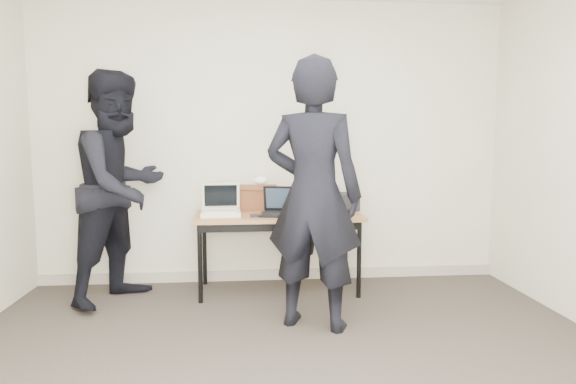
{
  "coord_description": "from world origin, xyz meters",
  "views": [
    {
      "loc": [
        -0.25,
        -2.43,
        1.41
      ],
      "look_at": [
        0.1,
        1.6,
        0.95
      ],
      "focal_mm": 30.0,
      "sensor_mm": 36.0,
      "label": 1
    }
  ],
  "objects": [
    {
      "name": "tissue",
      "position": [
        -0.11,
        2.11,
        1.0
      ],
      "size": [
        0.14,
        0.12,
        0.08
      ],
      "primitive_type": "ellipsoid",
      "rotation": [
        0.0,
        0.0,
        -0.13
      ],
      "color": "white",
      "rests_on": "leather_satchel"
    },
    {
      "name": "baseboard",
      "position": [
        0.0,
        2.23,
        0.05
      ],
      "size": [
        4.5,
        0.03,
        0.1
      ],
      "primitive_type": "cube",
      "color": "#A89C8B",
      "rests_on": "ground"
    },
    {
      "name": "leather_satchel",
      "position": [
        -0.14,
        2.1,
        0.85
      ],
      "size": [
        0.38,
        0.22,
        0.25
      ],
      "rotation": [
        0.0,
        0.0,
        -0.11
      ],
      "color": "#5B2F18",
      "rests_on": "desk"
    },
    {
      "name": "person_typist",
      "position": [
        0.24,
        1.03,
        0.99
      ],
      "size": [
        0.85,
        0.72,
        1.98
      ],
      "primitive_type": "imported",
      "rotation": [
        0.0,
        0.0,
        2.74
      ],
      "color": "black",
      "rests_on": "ground"
    },
    {
      "name": "laptop_center",
      "position": [
        0.05,
        1.82,
        0.78
      ],
      "size": [
        0.38,
        0.37,
        0.25
      ],
      "rotation": [
        0.0,
        0.0,
        -0.21
      ],
      "color": "black",
      "rests_on": "desk"
    },
    {
      "name": "equipment_box",
      "position": [
        0.67,
        2.07,
        0.8
      ],
      "size": [
        0.29,
        0.25,
        0.16
      ],
      "primitive_type": "cube",
      "rotation": [
        0.0,
        0.0,
        0.04
      ],
      "color": "black",
      "rests_on": "desk"
    },
    {
      "name": "desk",
      "position": [
        0.04,
        1.87,
        0.66
      ],
      "size": [
        1.51,
        0.67,
        0.72
      ],
      "rotation": [
        0.0,
        0.0,
        0.01
      ],
      "color": "#97653A",
      "rests_on": "ground"
    },
    {
      "name": "cables",
      "position": [
        0.29,
        1.93,
        0.72
      ],
      "size": [
        0.68,
        0.45,
        0.01
      ],
      "rotation": [
        0.0,
        0.0,
        0.13
      ],
      "color": "black",
      "rests_on": "desk"
    },
    {
      "name": "person_observer",
      "position": [
        -1.32,
        1.77,
        0.98
      ],
      "size": [
        1.13,
        1.2,
        1.97
      ],
      "primitive_type": "imported",
      "rotation": [
        0.0,
        0.0,
        1.03
      ],
      "color": "black",
      "rests_on": "ground"
    },
    {
      "name": "laptop_right",
      "position": [
        0.47,
        2.01,
        0.77
      ],
      "size": [
        0.43,
        0.42,
        0.23
      ],
      "rotation": [
        0.0,
        0.0,
        0.54
      ],
      "color": "black",
      "rests_on": "desk"
    },
    {
      "name": "power_brick",
      "position": [
        -0.18,
        1.71,
        0.73
      ],
      "size": [
        0.08,
        0.05,
        0.03
      ],
      "primitive_type": "cube",
      "rotation": [
        0.0,
        0.0,
        0.16
      ],
      "color": "black",
      "rests_on": "desk"
    },
    {
      "name": "laptop_beige",
      "position": [
        -0.48,
        1.87,
        0.78
      ],
      "size": [
        0.36,
        0.35,
        0.28
      ],
      "rotation": [
        0.0,
        0.0,
        0.05
      ],
      "color": "beige",
      "rests_on": "desk"
    },
    {
      "name": "room",
      "position": [
        0.0,
        0.0,
        1.35
      ],
      "size": [
        4.6,
        4.6,
        2.8
      ],
      "color": "#3A332C",
      "rests_on": "ground"
    }
  ]
}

